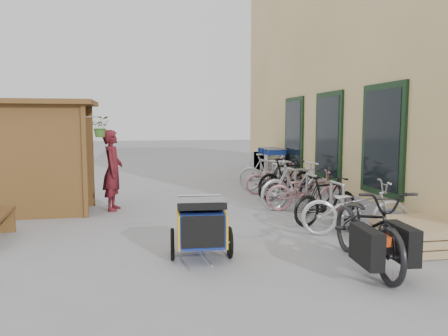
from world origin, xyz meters
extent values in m
plane|color=gray|center=(0.00, 0.00, 0.00)|extent=(80.00, 80.00, 0.00)
cube|color=#E3BE82|center=(6.50, 4.50, 3.50)|extent=(6.00, 13.00, 7.00)
cube|color=gray|center=(3.58, 4.50, 0.15)|extent=(0.18, 13.00, 0.30)
cube|color=black|center=(3.47, 0.50, 1.60)|extent=(0.06, 1.50, 2.20)
cube|color=black|center=(3.44, 0.50, 1.60)|extent=(0.02, 1.25, 1.95)
cube|color=black|center=(3.47, 3.00, 1.60)|extent=(0.06, 1.50, 2.20)
cube|color=black|center=(3.44, 3.00, 1.60)|extent=(0.02, 1.25, 1.95)
cube|color=black|center=(3.47, 5.50, 1.60)|extent=(0.06, 1.50, 2.20)
cube|color=black|center=(3.44, 5.50, 1.60)|extent=(0.02, 1.25, 1.95)
cube|color=brown|center=(-2.30, 1.85, 1.15)|extent=(0.09, 0.09, 2.30)
cube|color=brown|center=(-4.10, 3.15, 1.15)|extent=(0.09, 0.09, 2.30)
cube|color=brown|center=(-2.30, 3.15, 1.15)|extent=(0.09, 0.09, 2.30)
cube|color=brown|center=(-4.07, 2.50, 1.15)|extent=(0.05, 1.30, 2.30)
cube|color=brown|center=(-3.20, 1.88, 1.15)|extent=(1.80, 0.05, 2.30)
cube|color=brown|center=(-3.20, 3.12, 1.15)|extent=(1.80, 0.05, 2.30)
cube|color=brown|center=(-3.20, 2.50, 2.35)|extent=(2.15, 1.65, 0.10)
cube|color=brown|center=(-3.40, 2.50, 0.90)|extent=(1.30, 1.15, 0.04)
cube|color=brown|center=(-3.40, 2.50, 1.50)|extent=(1.30, 1.15, 0.04)
cylinder|color=#A5A8AD|center=(-2.12, 1.85, 2.05)|extent=(0.36, 0.02, 0.02)
imported|color=#366222|center=(-1.97, 1.85, 1.85)|extent=(0.38, 0.33, 0.42)
cylinder|color=#A5A8AD|center=(2.30, -0.25, 0.42)|extent=(0.05, 0.05, 0.84)
cylinder|color=#A5A8AD|center=(2.30, 0.25, 0.42)|extent=(0.05, 0.05, 0.84)
cylinder|color=#A5A8AD|center=(2.30, 0.00, 0.84)|extent=(0.05, 0.50, 0.05)
cylinder|color=#A5A8AD|center=(2.30, 0.95, 0.42)|extent=(0.05, 0.05, 0.84)
cylinder|color=#A5A8AD|center=(2.30, 1.45, 0.42)|extent=(0.05, 0.05, 0.84)
cylinder|color=#A5A8AD|center=(2.30, 1.20, 0.84)|extent=(0.05, 0.50, 0.05)
cylinder|color=#A5A8AD|center=(2.30, 2.15, 0.42)|extent=(0.05, 0.05, 0.84)
cylinder|color=#A5A8AD|center=(2.30, 2.65, 0.42)|extent=(0.05, 0.05, 0.84)
cylinder|color=#A5A8AD|center=(2.30, 2.40, 0.84)|extent=(0.05, 0.50, 0.05)
cylinder|color=#A5A8AD|center=(2.30, 3.35, 0.42)|extent=(0.05, 0.05, 0.84)
cylinder|color=#A5A8AD|center=(2.30, 3.85, 0.42)|extent=(0.05, 0.05, 0.84)
cylinder|color=#A5A8AD|center=(2.30, 3.60, 0.84)|extent=(0.05, 0.50, 0.05)
cylinder|color=#A5A8AD|center=(2.30, 4.55, 0.42)|extent=(0.05, 0.05, 0.84)
cylinder|color=#A5A8AD|center=(2.30, 5.05, 0.42)|extent=(0.05, 0.05, 0.84)
cylinder|color=#A5A8AD|center=(2.30, 4.80, 0.84)|extent=(0.05, 0.50, 0.05)
cube|color=tan|center=(3.00, -1.40, 0.07)|extent=(1.00, 1.20, 0.12)
cube|color=tan|center=(3.00, -1.40, 0.21)|extent=(1.00, 1.20, 0.12)
cube|color=tan|center=(3.00, -1.40, 0.35)|extent=(1.00, 1.20, 0.12)
cube|color=brown|center=(-3.60, 0.85, 0.20)|extent=(0.40, 0.08, 0.40)
cube|color=silver|center=(3.00, 6.18, 0.64)|extent=(0.59, 0.91, 0.56)
cube|color=#18369E|center=(3.00, 5.73, 1.01)|extent=(0.59, 0.04, 0.19)
cylinder|color=silver|center=(3.00, 5.69, 1.09)|extent=(0.62, 0.04, 0.04)
cylinder|color=black|center=(2.77, 5.81, 0.06)|extent=(0.04, 0.13, 0.13)
cube|color=silver|center=(3.00, 6.56, 0.64)|extent=(0.59, 0.91, 0.56)
cube|color=#18369E|center=(3.00, 6.10, 1.01)|extent=(0.59, 0.04, 0.19)
cylinder|color=silver|center=(3.00, 6.07, 1.09)|extent=(0.62, 0.04, 0.04)
cylinder|color=black|center=(2.77, 6.18, 0.06)|extent=(0.04, 0.13, 0.13)
cube|color=silver|center=(3.00, 6.93, 0.64)|extent=(0.59, 0.91, 0.56)
cube|color=#18369E|center=(3.00, 6.47, 1.01)|extent=(0.59, 0.04, 0.19)
cylinder|color=silver|center=(3.00, 6.44, 1.09)|extent=(0.62, 0.04, 0.04)
cylinder|color=black|center=(2.77, 6.56, 0.06)|extent=(0.04, 0.13, 0.13)
cube|color=silver|center=(3.00, 7.31, 0.64)|extent=(0.59, 0.91, 0.56)
cube|color=#18369E|center=(3.00, 6.85, 1.01)|extent=(0.59, 0.04, 0.19)
cylinder|color=silver|center=(3.00, 6.81, 1.09)|extent=(0.62, 0.04, 0.04)
cylinder|color=black|center=(2.77, 6.93, 0.06)|extent=(0.04, 0.13, 0.13)
cube|color=navy|center=(-0.37, -1.25, 0.46)|extent=(0.66, 0.84, 0.47)
cube|color=gold|center=(-0.69, -1.23, 0.46)|extent=(0.09, 0.80, 0.47)
cube|color=gold|center=(-0.04, -1.27, 0.46)|extent=(0.09, 0.80, 0.47)
cube|color=black|center=(-0.40, -1.67, 0.49)|extent=(0.57, 0.07, 0.43)
cube|color=black|center=(-0.36, -1.20, 0.74)|extent=(0.72, 0.81, 0.23)
torus|color=black|center=(-0.78, -1.22, 0.22)|extent=(0.09, 0.47, 0.47)
torus|color=black|center=(0.04, -1.28, 0.22)|extent=(0.09, 0.47, 0.47)
cylinder|color=#B7B7BC|center=(-0.41, -1.93, 0.22)|extent=(0.08, 0.69, 0.03)
cylinder|color=#B7B7BC|center=(-0.33, -0.81, 0.83)|extent=(0.65, 0.08, 0.03)
imported|color=black|center=(1.76, -2.05, 0.55)|extent=(0.92, 2.16, 1.11)
cube|color=black|center=(1.46, -2.58, 0.45)|extent=(0.24, 0.66, 0.45)
cube|color=black|center=(1.97, -2.52, 0.45)|extent=(0.24, 0.66, 0.45)
cube|color=#ED4816|center=(1.72, -2.55, 0.50)|extent=(0.14, 0.19, 0.12)
imported|color=maroon|center=(-1.80, 2.54, 0.89)|extent=(0.50, 0.70, 1.78)
imported|color=#B8B8BD|center=(2.40, -0.49, 0.48)|extent=(1.92, 1.01, 0.96)
imported|color=black|center=(2.26, 0.36, 0.47)|extent=(1.62, 0.93, 0.94)
imported|color=#BE7B82|center=(2.34, 1.61, 0.45)|extent=(1.82, 1.01, 0.91)
imported|color=#B8B8BD|center=(2.24, 1.88, 0.55)|extent=(1.90, 0.89, 1.10)
imported|color=black|center=(2.39, 2.81, 0.41)|extent=(1.60, 0.68, 0.82)
imported|color=black|center=(2.50, 3.32, 0.52)|extent=(1.78, 0.93, 1.03)
imported|color=#BE7B82|center=(2.39, 3.96, 0.43)|extent=(1.65, 0.65, 0.86)
imported|color=#B8B8BD|center=(2.38, 4.49, 0.53)|extent=(1.83, 0.96, 1.06)
camera|label=1|loc=(-1.21, -7.30, 1.94)|focal=35.00mm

